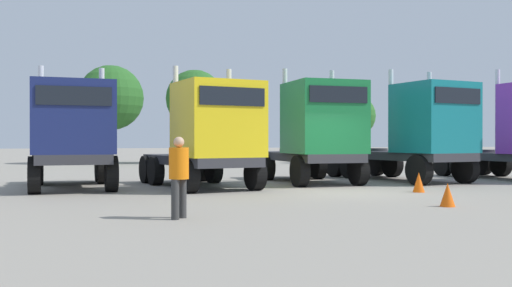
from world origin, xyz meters
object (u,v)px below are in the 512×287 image
semi_truck_yellow (210,134)px  traffic_cone_far (448,195)px  semi_truck_teal (419,132)px  semi_truck_green (317,131)px  semi_truck_navy (72,134)px  visitor_in_hivis (179,171)px  traffic_cone_near (419,182)px

semi_truck_yellow → traffic_cone_far: size_ratio=10.91×
semi_truck_teal → semi_truck_green: bearing=-104.3°
semi_truck_green → semi_truck_teal: bearing=84.6°
semi_truck_green → semi_truck_navy: bearing=-90.2°
semi_truck_green → visitor_in_hivis: (-6.07, -7.80, -0.95)m
semi_truck_navy → semi_truck_yellow: 4.37m
semi_truck_navy → semi_truck_teal: semi_truck_teal is taller
semi_truck_navy → semi_truck_teal: bearing=85.9°
visitor_in_hivis → traffic_cone_near: visitor_in_hivis is taller
semi_truck_yellow → semi_truck_navy: bearing=-113.0°
semi_truck_navy → traffic_cone_far: semi_truck_navy is taller
visitor_in_hivis → traffic_cone_far: visitor_in_hivis is taller
semi_truck_yellow → semi_truck_teal: bearing=85.0°
semi_truck_yellow → semi_truck_green: size_ratio=1.03×
semi_truck_navy → traffic_cone_near: 10.93m
semi_truck_navy → visitor_in_hivis: 7.97m
semi_truck_navy → semi_truck_green: size_ratio=1.00×
semi_truck_navy → traffic_cone_far: 11.47m
semi_truck_navy → traffic_cone_near: (10.18, -3.69, -1.48)m
semi_truck_navy → semi_truck_yellow: semi_truck_yellow is taller
visitor_in_hivis → semi_truck_teal: bearing=-103.7°
semi_truck_navy → traffic_cone_far: bearing=46.7°
semi_truck_teal → visitor_in_hivis: (-10.11, -7.55, -0.92)m
traffic_cone_far → semi_truck_teal: bearing=63.0°
semi_truck_green → semi_truck_teal: (4.03, -0.25, -0.03)m
semi_truck_yellow → semi_truck_green: 4.30m
semi_truck_teal → traffic_cone_far: (-3.65, -7.17, -1.60)m
semi_truck_navy → semi_truck_green: (8.42, 0.23, 0.12)m
semi_truck_green → traffic_cone_far: (0.38, -7.42, -1.63)m
semi_truck_navy → traffic_cone_near: bearing=66.1°
semi_truck_green → visitor_in_hivis: size_ratio=3.59×
traffic_cone_near → semi_truck_green: bearing=114.1°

